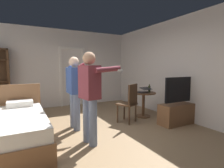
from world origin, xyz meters
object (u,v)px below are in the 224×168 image
at_px(wooden_chair, 129,101).
at_px(suitcase_small, 17,115).
at_px(side_table, 143,100).
at_px(person_blue_shirt, 90,92).
at_px(person_striped_shirt, 75,87).
at_px(suitcase_dark, 17,111).
at_px(bottle_on_table, 149,89).
at_px(tv_flatscreen, 180,110).
at_px(laptop, 144,91).

relative_size(wooden_chair, suitcase_small, 2.03).
xyz_separation_m(side_table, person_blue_shirt, (-1.96, -0.95, 0.49)).
xyz_separation_m(person_striped_shirt, suitcase_dark, (-1.20, 1.55, -0.76)).
height_order(wooden_chair, person_striped_shirt, person_striped_shirt).
xyz_separation_m(side_table, person_striped_shirt, (-1.98, -0.04, 0.48)).
height_order(side_table, suitcase_dark, side_table).
xyz_separation_m(side_table, bottle_on_table, (0.14, -0.08, 0.32)).
distance_m(suitcase_dark, suitcase_small, 0.38).
xyz_separation_m(tv_flatscreen, bottle_on_table, (-0.30, 0.83, 0.46)).
bearing_deg(person_striped_shirt, person_blue_shirt, -88.53).
bearing_deg(bottle_on_table, person_striped_shirt, 179.03).
xyz_separation_m(tv_flatscreen, suitcase_dark, (-3.62, 2.41, -0.14)).
relative_size(laptop, bottle_on_table, 1.60).
bearing_deg(person_striped_shirt, suitcase_dark, 127.88).
xyz_separation_m(person_striped_shirt, suitcase_small, (-1.19, 1.17, -0.78)).
height_order(person_striped_shirt, suitcase_dark, person_striped_shirt).
bearing_deg(suitcase_dark, person_blue_shirt, -60.58).
height_order(laptop, wooden_chair, wooden_chair).
bearing_deg(side_table, bottle_on_table, -29.74).
relative_size(laptop, suitcase_dark, 0.63).
bearing_deg(laptop, person_striped_shirt, -179.96).
height_order(suitcase_dark, suitcase_small, suitcase_dark).
bearing_deg(wooden_chair, laptop, 19.31).
height_order(bottle_on_table, person_blue_shirt, person_blue_shirt).
xyz_separation_m(person_blue_shirt, suitcase_small, (-1.22, 2.07, -0.79)).
xyz_separation_m(side_table, suitcase_small, (-3.17, 1.12, -0.30)).
relative_size(tv_flatscreen, wooden_chair, 1.18).
bearing_deg(suitcase_dark, side_table, -22.44).
xyz_separation_m(tv_flatscreen, side_table, (-0.44, 0.91, 0.14)).
distance_m(person_striped_shirt, suitcase_small, 1.84).
distance_m(side_table, suitcase_dark, 3.53).
relative_size(tv_flatscreen, suitcase_dark, 1.97).
xyz_separation_m(wooden_chair, person_striped_shirt, (-1.33, 0.22, 0.41)).
height_order(wooden_chair, person_blue_shirt, person_blue_shirt).
bearing_deg(side_table, wooden_chair, -158.04).
bearing_deg(suitcase_small, person_striped_shirt, -61.25).
bearing_deg(person_striped_shirt, wooden_chair, -9.34).
bearing_deg(side_table, person_striped_shirt, -178.72).
xyz_separation_m(laptop, suitcase_small, (-3.15, 1.17, -0.58)).
distance_m(wooden_chair, person_blue_shirt, 1.53).
relative_size(laptop, suitcase_small, 0.76).
bearing_deg(bottle_on_table, laptop, 167.18).
relative_size(suitcase_dark, suitcase_small, 1.22).
relative_size(tv_flatscreen, side_table, 1.67).
xyz_separation_m(tv_flatscreen, suitcase_small, (-3.61, 2.03, -0.16)).
bearing_deg(person_blue_shirt, wooden_chair, 27.59).
relative_size(tv_flatscreen, bottle_on_table, 5.04).
xyz_separation_m(person_blue_shirt, person_striped_shirt, (-0.02, 0.90, -0.01)).
height_order(tv_flatscreen, wooden_chair, tv_flatscreen).
bearing_deg(bottle_on_table, tv_flatscreen, -70.28).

